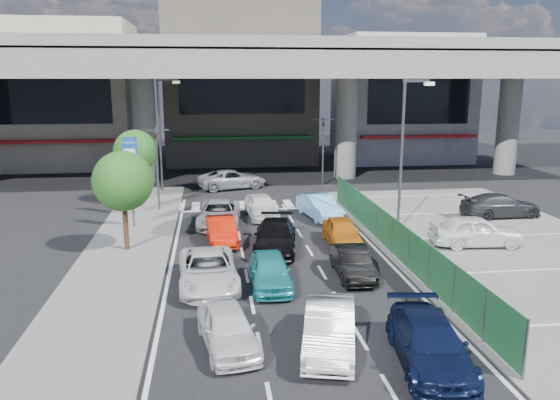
{
  "coord_description": "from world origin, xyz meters",
  "views": [
    {
      "loc": [
        -2.92,
        -21.43,
        8.05
      ],
      "look_at": [
        0.64,
        6.61,
        1.7
      ],
      "focal_mm": 35.0,
      "sensor_mm": 36.0,
      "label": 1
    }
  ],
  "objects": [
    {
      "name": "parked_sedan_dgrey",
      "position": [
        13.86,
        7.82,
        0.74
      ],
      "size": [
        4.79,
        2.14,
        1.36
      ],
      "primitive_type": "imported",
      "rotation": [
        0.0,
        0.0,
        1.62
      ],
      "color": "#2A2A2F",
      "rests_on": "parking_lot"
    },
    {
      "name": "wagon_silver_front_left",
      "position": [
        -2.59,
        8.12,
        0.68
      ],
      "size": [
        2.62,
        5.03,
        1.35
      ],
      "primitive_type": "imported",
      "rotation": [
        0.0,
        0.0,
        -0.08
      ],
      "color": "#A7A8AF",
      "rests_on": "ground"
    },
    {
      "name": "parking_lot",
      "position": [
        11.0,
        2.0,
        0.03
      ],
      "size": [
        12.0,
        28.0,
        0.06
      ],
      "primitive_type": "cube",
      "color": "#575755",
      "rests_on": "ground"
    },
    {
      "name": "kei_truck_front_right",
      "position": [
        3.29,
        9.09,
        0.69
      ],
      "size": [
        2.27,
        4.4,
        1.38
      ],
      "primitive_type": "imported",
      "rotation": [
        0.0,
        0.0,
        0.2
      ],
      "color": "#6BBFF6",
      "rests_on": "ground"
    },
    {
      "name": "ground",
      "position": [
        0.0,
        0.0,
        0.0
      ],
      "size": [
        120.0,
        120.0,
        0.0
      ],
      "primitive_type": "plane",
      "color": "black",
      "rests_on": "ground"
    },
    {
      "name": "hatch_black_mid_right",
      "position": [
        2.73,
        -0.62,
        0.61
      ],
      "size": [
        1.41,
        3.76,
        1.23
      ],
      "primitive_type": "imported",
      "rotation": [
        0.0,
        0.0,
        -0.03
      ],
      "color": "black",
      "rests_on": "ground"
    },
    {
      "name": "building_east",
      "position": [
        16.0,
        31.97,
        5.99
      ],
      "size": [
        12.0,
        10.9,
        12.0
      ],
      "color": "gray",
      "rests_on": "ground"
    },
    {
      "name": "traffic_light_left",
      "position": [
        -6.2,
        12.0,
        3.94
      ],
      "size": [
        1.6,
        1.24,
        5.2
      ],
      "color": "#595B60",
      "rests_on": "ground"
    },
    {
      "name": "expressway",
      "position": [
        0.0,
        22.0,
        8.76
      ],
      "size": [
        64.0,
        14.0,
        10.75
      ],
      "color": "#61615C",
      "rests_on": "ground"
    },
    {
      "name": "hatch_white_back_mid",
      "position": [
        0.47,
        -6.58,
        0.69
      ],
      "size": [
        2.4,
        4.41,
        1.38
      ],
      "primitive_type": "imported",
      "rotation": [
        0.0,
        0.0,
        -0.24
      ],
      "color": "silver",
      "rests_on": "ground"
    },
    {
      "name": "crossing_wagon_silver",
      "position": [
        -1.43,
        18.52,
        0.7
      ],
      "size": [
        5.47,
        3.61,
        1.4
      ],
      "primitive_type": "imported",
      "rotation": [
        0.0,
        0.0,
        1.85
      ],
      "color": "#97999E",
      "rests_on": "ground"
    },
    {
      "name": "street_lamp_left",
      "position": [
        -6.33,
        18.0,
        4.77
      ],
      "size": [
        1.65,
        0.22,
        8.0
      ],
      "color": "#595B60",
      "rests_on": "ground"
    },
    {
      "name": "tree_far",
      "position": [
        -7.8,
        14.5,
        3.39
      ],
      "size": [
        2.8,
        2.8,
        4.8
      ],
      "color": "#382314",
      "rests_on": "ground"
    },
    {
      "name": "traffic_cone",
      "position": [
        6.48,
        4.32,
        0.45
      ],
      "size": [
        0.48,
        0.48,
        0.77
      ],
      "primitive_type": "cone",
      "rotation": [
        0.0,
        0.0,
        -0.25
      ],
      "color": "red",
      "rests_on": "parking_lot"
    },
    {
      "name": "sidewalk_left",
      "position": [
        -7.0,
        4.0,
        0.06
      ],
      "size": [
        4.0,
        30.0,
        0.12
      ],
      "primitive_type": "cube",
      "color": "#575755",
      "rests_on": "ground"
    },
    {
      "name": "sedan_white_mid_left",
      "position": [
        -3.17,
        -0.96,
        0.68
      ],
      "size": [
        2.49,
        4.98,
        1.35
      ],
      "primitive_type": "imported",
      "rotation": [
        0.0,
        0.0,
        0.05
      ],
      "color": "silver",
      "rests_on": "ground"
    },
    {
      "name": "parked_sedan_white",
      "position": [
        9.71,
        2.59,
        0.81
      ],
      "size": [
        4.53,
        2.11,
        1.5
      ],
      "primitive_type": "imported",
      "rotation": [
        0.0,
        0.0,
        1.49
      ],
      "color": "white",
      "rests_on": "parking_lot"
    },
    {
      "name": "taxi_orange_left",
      "position": [
        -2.54,
        4.82,
        0.64
      ],
      "size": [
        1.66,
        3.96,
        1.27
      ],
      "primitive_type": "imported",
      "rotation": [
        0.0,
        0.0,
        0.08
      ],
      "color": "#BC1705",
      "rests_on": "ground"
    },
    {
      "name": "signboard_far",
      "position": [
        -7.6,
        10.99,
        3.06
      ],
      "size": [
        0.8,
        0.14,
        4.7
      ],
      "color": "#595B60",
      "rests_on": "ground"
    },
    {
      "name": "van_white_back_left",
      "position": [
        -2.58,
        -6.06,
        0.64
      ],
      "size": [
        2.12,
        3.96,
        1.28
      ],
      "primitive_type": "imported",
      "rotation": [
        0.0,
        0.0,
        0.17
      ],
      "color": "silver",
      "rests_on": "ground"
    },
    {
      "name": "sedan_black_mid",
      "position": [
        -0.01,
        3.28,
        0.69
      ],
      "size": [
        2.64,
        4.99,
        1.38
      ],
      "primitive_type": "imported",
      "rotation": [
        0.0,
        0.0,
        -0.15
      ],
      "color": "black",
      "rests_on": "ground"
    },
    {
      "name": "taxi_orange_right",
      "position": [
        3.35,
        3.76,
        0.66
      ],
      "size": [
        1.69,
        3.93,
        1.32
      ],
      "primitive_type": "imported",
      "rotation": [
        0.0,
        0.0,
        -0.03
      ],
      "color": "orange",
      "rests_on": "ground"
    },
    {
      "name": "minivan_navy_back",
      "position": [
        3.1,
        -7.86,
        0.67
      ],
      "size": [
        2.43,
        4.8,
        1.34
      ],
      "primitive_type": "imported",
      "rotation": [
        0.0,
        0.0,
        -0.12
      ],
      "color": "black",
      "rests_on": "ground"
    },
    {
      "name": "street_lamp_right",
      "position": [
        7.17,
        6.0,
        4.77
      ],
      "size": [
        1.65,
        0.22,
        8.0
      ],
      "color": "#595B60",
      "rests_on": "ground"
    },
    {
      "name": "fence_run",
      "position": [
        5.3,
        1.0,
        0.9
      ],
      "size": [
        0.16,
        22.0,
        1.8
      ],
      "primitive_type": null,
      "color": "#205E32",
      "rests_on": "ground"
    },
    {
      "name": "signboard_near",
      "position": [
        -7.2,
        7.99,
        3.06
      ],
      "size": [
        0.8,
        0.14,
        4.7
      ],
      "color": "#595B60",
      "rests_on": "ground"
    },
    {
      "name": "tree_near",
      "position": [
        -7.0,
        4.0,
        3.39
      ],
      "size": [
        2.8,
        2.8,
        4.8
      ],
      "color": "#382314",
      "rests_on": "ground"
    },
    {
      "name": "building_center",
      "position": [
        0.0,
        32.97,
        7.49
      ],
      "size": [
        14.0,
        10.9,
        15.0
      ],
      "color": "gray",
      "rests_on": "ground"
    },
    {
      "name": "taxi_teal_mid",
      "position": [
        -0.75,
        -1.31,
        0.65
      ],
      "size": [
        1.6,
        3.85,
        1.31
      ],
      "primitive_type": "imported",
      "rotation": [
        0.0,
        0.0,
        -0.02
      ],
      "color": "teal",
      "rests_on": "ground"
    },
    {
      "name": "sedan_white_front_mid",
      "position": [
        -0.08,
        9.62,
        0.69
      ],
      "size": [
        2.02,
        4.19,
        1.38
      ],
      "primitive_type": "imported",
      "rotation": [
        0.0,
        0.0,
        0.1
      ],
      "color": "white",
      "rests_on": "ground"
    },
    {
      "name": "traffic_light_right",
      "position": [
        5.5,
        19.0,
        3.94
      ],
      "size": [
        1.6,
        1.24,
        5.2
      ],
      "color": "#595B60",
      "rests_on": "ground"
    },
    {
      "name": "building_west",
      "position": [
        -16.0,
        31.97,
        6.49
      ],
      "size": [
        12.0,
        10.9,
        13.0
      ],
      "color": "gray",
      "rests_on": "ground"
    }
  ]
}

